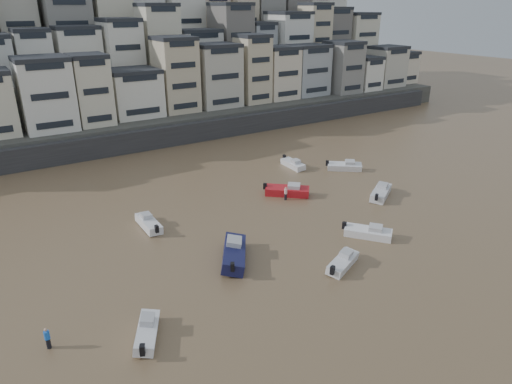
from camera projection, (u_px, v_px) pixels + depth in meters
harbor_wall at (146, 139)px, 78.05m from camera, size 140.00×3.00×3.50m
hillside at (101, 50)px, 107.09m from camera, size 141.04×66.00×50.00m
boat_b at (368, 231)px, 48.45m from camera, size 4.70×5.34×1.47m
boat_j at (147, 330)px, 33.77m from camera, size 3.69×5.14×1.35m
boat_f at (149, 222)px, 50.56m from camera, size 1.79×5.34×1.45m
boat_c at (234, 252)px, 43.94m from camera, size 5.71×7.17×1.92m
boat_d at (381, 191)px, 58.69m from camera, size 6.13×4.81×1.63m
boat_i at (293, 163)px, 69.34m from camera, size 2.01×5.28×1.42m
boat_g at (345, 165)px, 68.13m from camera, size 5.41×4.83×1.50m
boat_a at (343, 261)px, 42.91m from camera, size 5.20×3.50×1.36m
boat_e at (287, 189)px, 59.10m from camera, size 5.96×5.61×1.68m
person_blue at (47, 338)px, 32.70m from camera, size 0.44×0.44×1.74m
person_pink at (286, 193)px, 57.74m from camera, size 0.44×0.44×1.74m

